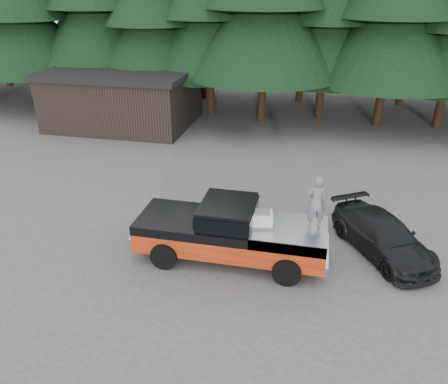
% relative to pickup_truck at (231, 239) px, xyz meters
% --- Properties ---
extents(ground, '(120.00, 120.00, 0.00)m').
position_rel_pickup_truck_xyz_m(ground, '(-0.21, 0.68, -0.67)').
color(ground, '#454447').
rests_on(ground, ground).
extents(pickup_truck, '(6.00, 2.04, 1.33)m').
position_rel_pickup_truck_xyz_m(pickup_truck, '(0.00, 0.00, 0.00)').
color(pickup_truck, red).
rests_on(pickup_truck, ground).
extents(truck_cab, '(1.66, 1.90, 0.59)m').
position_rel_pickup_truck_xyz_m(truck_cab, '(-0.10, 0.00, 0.96)').
color(truck_cab, black).
rests_on(truck_cab, pickup_truck).
extents(air_compressor, '(0.68, 0.60, 0.41)m').
position_rel_pickup_truck_xyz_m(air_compressor, '(0.97, -0.09, 0.87)').
color(air_compressor, silver).
rests_on(air_compressor, pickup_truck).
extents(man_on_bed, '(0.69, 0.56, 1.65)m').
position_rel_pickup_truck_xyz_m(man_on_bed, '(2.48, 0.16, 1.49)').
color(man_on_bed, slate).
rests_on(man_on_bed, pickup_truck).
extents(parked_car, '(3.59, 4.40, 1.20)m').
position_rel_pickup_truck_xyz_m(parked_car, '(4.68, 1.33, -0.07)').
color(parked_car, black).
rests_on(parked_car, ground).
extents(utility_building, '(8.40, 6.40, 3.30)m').
position_rel_pickup_truck_xyz_m(utility_building, '(-9.21, 12.68, 1.00)').
color(utility_building, black).
rests_on(utility_building, ground).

